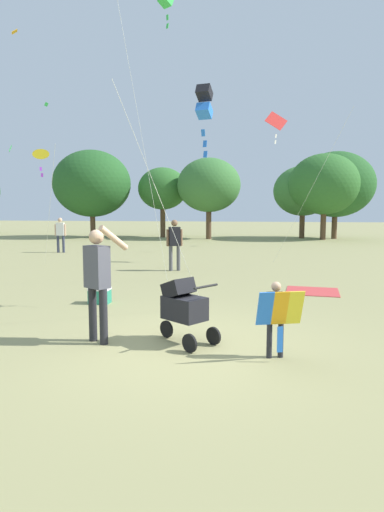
% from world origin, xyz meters
% --- Properties ---
extents(ground_plane, '(120.00, 120.00, 0.00)m').
position_xyz_m(ground_plane, '(0.00, 0.00, 0.00)').
color(ground_plane, '#938E5B').
extents(treeline_distant, '(31.76, 6.34, 6.13)m').
position_xyz_m(treeline_distant, '(-2.51, 23.97, 3.60)').
color(treeline_distant, brown).
rests_on(treeline_distant, ground).
extents(child_with_butterfly_kite, '(0.66, 0.45, 1.09)m').
position_xyz_m(child_with_butterfly_kite, '(1.39, -0.27, 0.66)').
color(child_with_butterfly_kite, '#232328').
rests_on(child_with_butterfly_kite, ground).
extents(person_adult_flyer, '(0.71, 0.50, 1.86)m').
position_xyz_m(person_adult_flyer, '(-1.34, 0.06, 1.07)').
color(person_adult_flyer, '#232328').
rests_on(person_adult_flyer, ground).
extents(stroller, '(1.05, 0.90, 1.03)m').
position_xyz_m(stroller, '(-0.02, 0.23, 0.61)').
color(stroller, black).
rests_on(stroller, ground).
extents(kite_adult_black, '(1.27, 2.65, 4.57)m').
position_xyz_m(kite_adult_black, '(-0.01, 2.65, 4.20)').
color(kite_adult_black, black).
rests_on(kite_adult_black, ground).
extents(kite_orange_delta, '(2.64, 3.00, 5.73)m').
position_xyz_m(kite_orange_delta, '(1.80, 10.56, 5.10)').
color(kite_orange_delta, red).
rests_on(kite_orange_delta, ground).
extents(kite_blue_high, '(2.61, 3.79, 4.24)m').
position_xyz_m(kite_blue_high, '(-6.73, 8.80, 4.00)').
color(kite_blue_high, yellow).
rests_on(kite_blue_high, ground).
extents(distant_kites_cluster, '(30.27, 8.98, 10.17)m').
position_xyz_m(distant_kites_cluster, '(0.72, 19.61, 12.87)').
color(distant_kites_cluster, green).
extents(person_sitting_far, '(0.52, 0.28, 1.64)m').
position_xyz_m(person_sitting_far, '(-8.08, 13.01, 0.97)').
color(person_sitting_far, '#33384C').
rests_on(person_sitting_far, ground).
extents(person_couple_left, '(0.52, 0.35, 1.71)m').
position_xyz_m(person_couple_left, '(-1.64, 7.95, 1.01)').
color(person_couple_left, '#4C4C51').
rests_on(person_couple_left, ground).
extents(picnic_blanket, '(1.41, 1.35, 0.02)m').
position_xyz_m(picnic_blanket, '(2.50, 4.86, 0.01)').
color(picnic_blanket, '#CC3D3D').
rests_on(picnic_blanket, ground).
extents(cooler_box, '(0.45, 0.33, 0.35)m').
position_xyz_m(cooler_box, '(-2.34, 2.76, 0.18)').
color(cooler_box, '#288466').
rests_on(cooler_box, ground).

